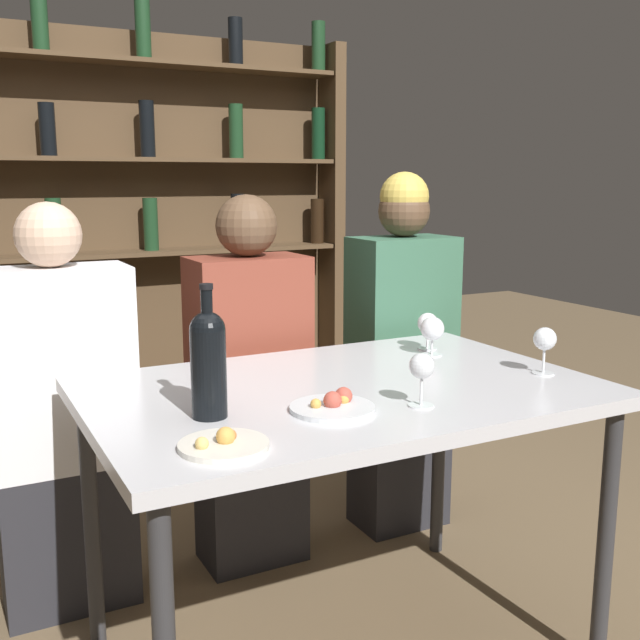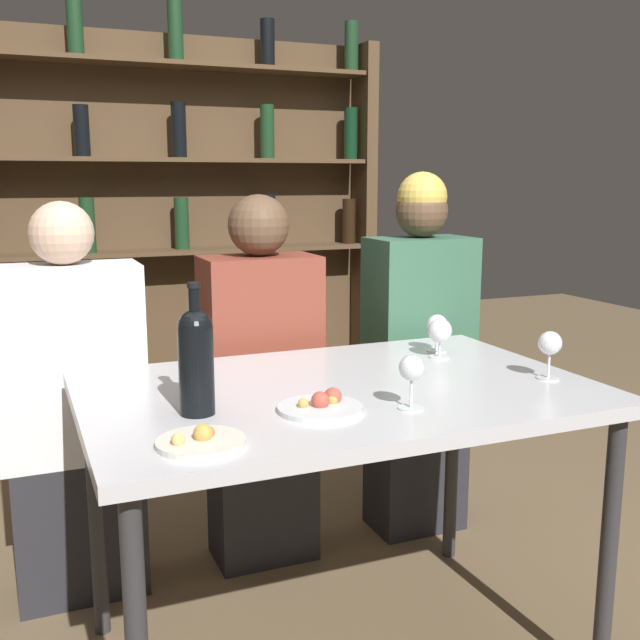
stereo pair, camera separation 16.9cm
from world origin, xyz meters
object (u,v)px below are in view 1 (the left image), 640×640
Objects in this scene: wine_glass_2 at (428,325)px; food_plate_1 at (223,444)px; wine_bottle at (208,359)px; wine_glass_1 at (545,341)px; seated_person_left at (61,425)px; seated_person_right at (401,360)px; seated_person_center at (250,394)px; wine_glass_3 at (432,330)px; wine_glass_0 at (422,369)px; food_plate_0 at (334,405)px.

wine_glass_2 reaches higher than food_plate_1.
wine_glass_1 is at bearing -3.81° from wine_bottle.
seated_person_right is at bearing -0.00° from seated_person_left.
seated_person_left is at bearing -180.00° from seated_person_center.
wine_glass_3 is at bearing -115.89° from wine_glass_2.
wine_glass_1 is 1.12× the size of wine_glass_2.
food_plate_1 is 0.14× the size of seated_person_right.
seated_person_right reaches higher than wine_glass_1.
seated_person_right is at bearing 41.45° from food_plate_1.
wine_glass_3 reaches higher than food_plate_1.
wine_glass_2 is 0.64× the size of food_plate_1.
wine_bottle is at bearing 176.19° from wine_glass_1.
seated_person_left reaches higher than food_plate_1.
wine_glass_3 is 0.66m from seated_person_center.
wine_bottle is at bearing -72.17° from seated_person_left.
seated_person_left is 0.60m from seated_person_center.
food_plate_1 is at bearing -138.55° from seated_person_right.
wine_bottle reaches higher than wine_glass_3.
wine_glass_1 is 0.79m from seated_person_right.
wine_glass_3 is at bearing 51.46° from wine_glass_0.
wine_bottle is 1.53× the size of food_plate_0.
seated_person_right reaches higher than wine_glass_2.
food_plate_1 is at bearing -101.87° from wine_bottle.
wine_glass_3 is at bearing 113.91° from wine_glass_1.
wine_glass_3 is (0.33, 0.41, -0.01)m from wine_glass_0.
wine_glass_0 reaches higher than food_plate_0.
seated_person_left is (-0.49, 0.78, -0.21)m from food_plate_0.
seated_person_left is (-0.22, 0.70, -0.33)m from wine_bottle.
wine_glass_2 is 0.63m from seated_person_center.
wine_glass_1 reaches higher than wine_glass_2.
wine_glass_1 is 0.98m from food_plate_1.
wine_glass_2 is 0.98× the size of wine_glass_3.
food_plate_1 is at bearing -171.89° from wine_glass_1.
seated_person_center is at bearing 126.07° from wine_glass_1.
wine_bottle is 0.83m from wine_glass_3.
wine_glass_0 is 0.60m from wine_glass_2.
seated_person_left reaches higher than food_plate_0.
wine_glass_0 is 0.90m from seated_person_center.
wine_glass_1 is 1.41m from seated_person_left.
wine_glass_3 is 0.95m from food_plate_1.
wine_glass_0 is at bearing -121.02° from seated_person_right.
seated_person_center is (0.42, 0.90, -0.19)m from food_plate_1.
food_plate_0 is at bearing -57.76° from seated_person_left.
wine_glass_0 is 0.99× the size of wine_glass_1.
wine_glass_1 is 0.98m from seated_person_center.
food_plate_0 is 0.16× the size of seated_person_left.
wine_bottle reaches higher than wine_glass_1.
wine_bottle is at bearing -162.04° from wine_glass_3.
wine_glass_0 is at bearing -128.54° from wine_glass_3.
wine_glass_0 is at bearing -19.48° from food_plate_0.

